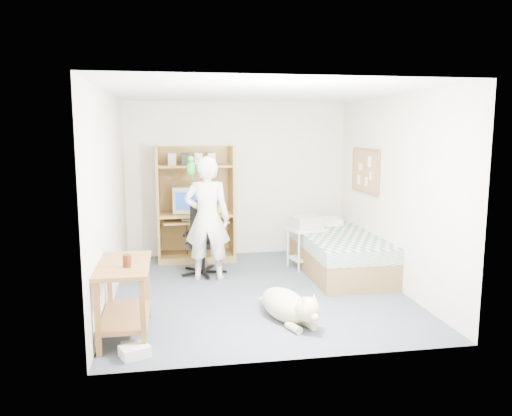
# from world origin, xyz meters

# --- Properties ---
(floor) EXTENTS (4.00, 4.00, 0.00)m
(floor) POSITION_xyz_m (0.00, 0.00, 0.00)
(floor) COLOR #414958
(floor) RESTS_ON ground
(wall_back) EXTENTS (3.60, 0.02, 2.50)m
(wall_back) POSITION_xyz_m (0.00, 2.00, 1.25)
(wall_back) COLOR beige
(wall_back) RESTS_ON floor
(wall_right) EXTENTS (0.02, 4.00, 2.50)m
(wall_right) POSITION_xyz_m (1.80, 0.00, 1.25)
(wall_right) COLOR beige
(wall_right) RESTS_ON floor
(wall_left) EXTENTS (0.02, 4.00, 2.50)m
(wall_left) POSITION_xyz_m (-1.80, 0.00, 1.25)
(wall_left) COLOR beige
(wall_left) RESTS_ON floor
(ceiling) EXTENTS (3.60, 4.00, 0.02)m
(ceiling) POSITION_xyz_m (0.00, 0.00, 2.50)
(ceiling) COLOR white
(ceiling) RESTS_ON wall_back
(computer_hutch) EXTENTS (1.20, 0.63, 1.80)m
(computer_hutch) POSITION_xyz_m (-0.70, 1.74, 0.82)
(computer_hutch) COLOR brown
(computer_hutch) RESTS_ON floor
(bed) EXTENTS (1.02, 2.02, 0.66)m
(bed) POSITION_xyz_m (1.30, 0.62, 0.29)
(bed) COLOR brown
(bed) RESTS_ON floor
(side_desk) EXTENTS (0.50, 1.00, 0.75)m
(side_desk) POSITION_xyz_m (-1.55, -1.20, 0.49)
(side_desk) COLOR brown
(side_desk) RESTS_ON floor
(corkboard) EXTENTS (0.04, 0.94, 0.66)m
(corkboard) POSITION_xyz_m (1.77, 0.90, 1.45)
(corkboard) COLOR #8F6140
(corkboard) RESTS_ON wall_right
(office_chair) EXTENTS (0.58, 0.58, 1.03)m
(office_chair) POSITION_xyz_m (-0.64, 0.90, 0.37)
(office_chair) COLOR black
(office_chair) RESTS_ON floor
(person) EXTENTS (0.68, 0.51, 1.71)m
(person) POSITION_xyz_m (-0.60, 0.60, 0.85)
(person) COLOR white
(person) RESTS_ON floor
(parrot) EXTENTS (0.13, 0.22, 0.35)m
(parrot) POSITION_xyz_m (-0.80, 0.61, 1.56)
(parrot) COLOR #148E23
(parrot) RESTS_ON person
(dog) EXTENTS (0.60, 1.07, 0.42)m
(dog) POSITION_xyz_m (0.14, -1.11, 0.18)
(dog) COLOR #C5B284
(dog) RESTS_ON floor
(printer_cart) EXTENTS (0.59, 0.52, 0.61)m
(printer_cart) POSITION_xyz_m (0.90, 0.94, 0.40)
(printer_cart) COLOR silver
(printer_cart) RESTS_ON floor
(printer) EXTENTS (0.49, 0.42, 0.18)m
(printer) POSITION_xyz_m (0.90, 0.94, 0.70)
(printer) COLOR #A5A5A0
(printer) RESTS_ON printer_cart
(crt_monitor) EXTENTS (0.43, 0.46, 0.40)m
(crt_monitor) POSITION_xyz_m (-0.84, 1.75, 0.97)
(crt_monitor) COLOR beige
(crt_monitor) RESTS_ON computer_hutch
(keyboard) EXTENTS (0.47, 0.23, 0.03)m
(keyboard) POSITION_xyz_m (-0.70, 1.58, 0.67)
(keyboard) COLOR beige
(keyboard) RESTS_ON computer_hutch
(pencil_cup) EXTENTS (0.08, 0.08, 0.12)m
(pencil_cup) POSITION_xyz_m (-0.34, 1.65, 0.82)
(pencil_cup) COLOR yellow
(pencil_cup) RESTS_ON computer_hutch
(drink_glass) EXTENTS (0.08, 0.08, 0.12)m
(drink_glass) POSITION_xyz_m (-1.50, -1.35, 0.81)
(drink_glass) COLOR #3F1C0A
(drink_glass) RESTS_ON side_desk
(floor_box_a) EXTENTS (0.31, 0.28, 0.10)m
(floor_box_a) POSITION_xyz_m (-1.43, -1.70, 0.05)
(floor_box_a) COLOR white
(floor_box_a) RESTS_ON floor
(floor_box_b) EXTENTS (0.19, 0.23, 0.08)m
(floor_box_b) POSITION_xyz_m (-1.48, -1.62, 0.04)
(floor_box_b) COLOR #AAAAA5
(floor_box_b) RESTS_ON floor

